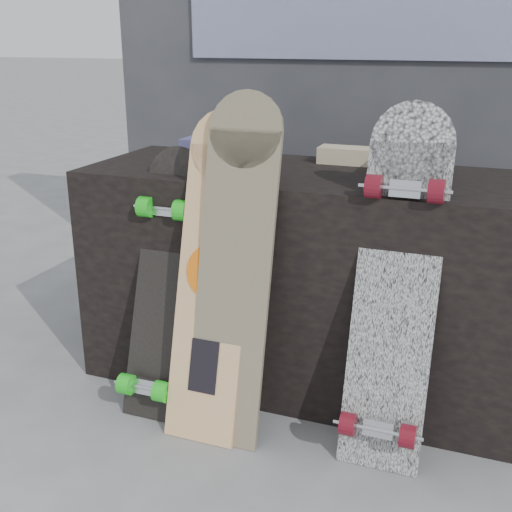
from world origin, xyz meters
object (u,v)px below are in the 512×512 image
at_px(vendor_table, 307,279).
at_px(skateboard_dark, 162,280).
at_px(longboard_celtic, 235,260).
at_px(longboard_cascadia, 396,283).
at_px(longboard_geisha, 214,267).

xyz_separation_m(vendor_table, skateboard_dark, (-0.42, -0.34, 0.06)).
bearing_deg(vendor_table, longboard_celtic, -108.63).
distance_m(vendor_table, longboard_cascadia, 0.52).
relative_size(longboard_geisha, longboard_celtic, 0.95).
height_order(longboard_geisha, skateboard_dark, longboard_geisha).
bearing_deg(longboard_geisha, skateboard_dark, 169.28).
distance_m(longboard_celtic, longboard_cascadia, 0.50).
xyz_separation_m(longboard_celtic, skateboard_dark, (-0.29, 0.04, -0.12)).
relative_size(longboard_cascadia, skateboard_dark, 1.20).
xyz_separation_m(vendor_table, longboard_celtic, (-0.13, -0.38, 0.18)).
xyz_separation_m(vendor_table, longboard_geisha, (-0.20, -0.38, 0.15)).
relative_size(longboard_geisha, skateboard_dark, 1.16).
height_order(vendor_table, longboard_geisha, longboard_geisha).
bearing_deg(vendor_table, longboard_geisha, -118.18).
bearing_deg(longboard_cascadia, longboard_celtic, -173.93).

